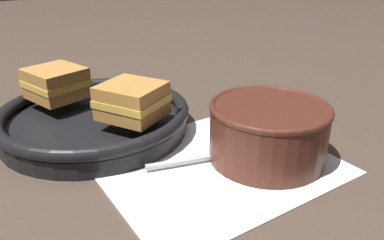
{
  "coord_description": "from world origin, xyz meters",
  "views": [
    {
      "loc": [
        -0.23,
        -0.42,
        0.25
      ],
      "look_at": [
        -0.03,
        -0.01,
        0.04
      ],
      "focal_mm": 35.0,
      "sensor_mm": 36.0,
      "label": 1
    }
  ],
  "objects": [
    {
      "name": "skillet",
      "position": [
        -0.14,
        0.1,
        0.02
      ],
      "size": [
        0.38,
        0.28,
        0.04
      ],
      "color": "black",
      "rests_on": "ground_plane"
    },
    {
      "name": "spoon",
      "position": [
        0.01,
        -0.06,
        0.01
      ],
      "size": [
        0.18,
        0.04,
        0.01
      ],
      "rotation": [
        0.0,
        0.0,
        -0.14
      ],
      "color": "#B7B7BC",
      "rests_on": "napkin"
    },
    {
      "name": "sandwich_near_right",
      "position": [
        -0.09,
        0.04,
        0.06
      ],
      "size": [
        0.11,
        0.11,
        0.05
      ],
      "rotation": [
        0.0,
        0.0,
        6.91
      ],
      "color": "#B27A38",
      "rests_on": "skillet"
    },
    {
      "name": "ground_plane",
      "position": [
        0.0,
        0.0,
        0.0
      ],
      "size": [
        4.0,
        4.0,
        0.0
      ],
      "primitive_type": "plane",
      "color": "#47382D"
    },
    {
      "name": "sandwich_near_left",
      "position": [
        -0.18,
        0.16,
        0.06
      ],
      "size": [
        0.1,
        0.1,
        0.05
      ],
      "rotation": [
        0.0,
        0.0,
        3.56
      ],
      "color": "#B27A38",
      "rests_on": "skillet"
    },
    {
      "name": "soup_bowl",
      "position": [
        0.04,
        -0.08,
        0.04
      ],
      "size": [
        0.15,
        0.15,
        0.08
      ],
      "color": "#4C2319",
      "rests_on": "ground_plane"
    },
    {
      "name": "napkin",
      "position": [
        -0.02,
        -0.06,
        0.0
      ],
      "size": [
        0.31,
        0.27,
        0.0
      ],
      "color": "white",
      "rests_on": "ground_plane"
    }
  ]
}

